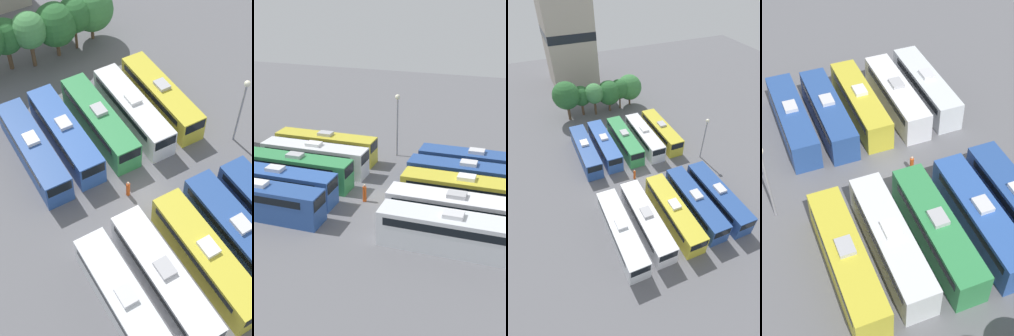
{
  "view_description": "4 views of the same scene",
  "coord_description": "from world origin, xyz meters",
  "views": [
    {
      "loc": [
        -14.21,
        -20.77,
        34.38
      ],
      "look_at": [
        -1.38,
        1.18,
        3.16
      ],
      "focal_mm": 50.0,
      "sensor_mm": 36.0,
      "label": 1
    },
    {
      "loc": [
        -38.98,
        -13.71,
        20.49
      ],
      "look_at": [
        1.7,
        0.17,
        2.26
      ],
      "focal_mm": 50.0,
      "sensor_mm": 36.0,
      "label": 2
    },
    {
      "loc": [
        -12.98,
        -26.63,
        28.75
      ],
      "look_at": [
        -1.65,
        0.45,
        2.41
      ],
      "focal_mm": 28.0,
      "sensor_mm": 36.0,
      "label": 3
    },
    {
      "loc": [
        11.54,
        27.78,
        29.99
      ],
      "look_at": [
        1.2,
        1.64,
        2.27
      ],
      "focal_mm": 50.0,
      "sensor_mm": 36.0,
      "label": 4
    }
  ],
  "objects": [
    {
      "name": "tree_1",
      "position": [
        -3.9,
        22.81,
        4.24
      ],
      "size": [
        3.96,
        3.96,
        6.25
      ],
      "color": "brown",
      "rests_on": "ground_plane"
    },
    {
      "name": "bus_6",
      "position": [
        -3.7,
        8.87,
        1.65
      ],
      "size": [
        2.61,
        11.86,
        3.36
      ],
      "color": "#2D56A8",
      "rests_on": "ground_plane"
    },
    {
      "name": "ground_plane",
      "position": [
        0.0,
        0.0,
        0.0
      ],
      "size": [
        119.86,
        119.86,
        0.0
      ],
      "primitive_type": "plane",
      "color": "slate"
    },
    {
      "name": "bus_9",
      "position": [
        7.2,
        8.71,
        1.65
      ],
      "size": [
        2.61,
        11.86,
        3.36
      ],
      "color": "gold",
      "rests_on": "ground_plane"
    },
    {
      "name": "bus_2",
      "position": [
        0.12,
        -8.63,
        1.65
      ],
      "size": [
        2.61,
        11.86,
        3.36
      ],
      "color": "gold",
      "rests_on": "ground_plane"
    },
    {
      "name": "light_pole",
      "position": [
        11.05,
        1.23,
        5.1
      ],
      "size": [
        0.6,
        0.6,
        7.48
      ],
      "color": "gray",
      "rests_on": "ground_plane"
    },
    {
      "name": "bus_3",
      "position": [
        3.58,
        -8.29,
        1.65
      ],
      "size": [
        2.61,
        11.86,
        3.36
      ],
      "color": "#284C93",
      "rests_on": "ground_plane"
    },
    {
      "name": "tree_2",
      "position": [
        -1.42,
        21.94,
        4.68
      ],
      "size": [
        4.02,
        4.02,
        6.72
      ],
      "color": "brown",
      "rests_on": "ground_plane"
    },
    {
      "name": "depot_building",
      "position": [
        -1.99,
        39.33,
        10.99
      ],
      "size": [
        10.59,
        11.26,
        21.81
      ],
      "color": "#B2A899",
      "rests_on": "ground_plane"
    },
    {
      "name": "bus_0",
      "position": [
        -7.22,
        -8.81,
        1.65
      ],
      "size": [
        2.61,
        11.86,
        3.36
      ],
      "color": "silver",
      "rests_on": "ground_plane"
    },
    {
      "name": "worker_person",
      "position": [
        -1.48,
        0.65,
        0.83
      ],
      "size": [
        0.36,
        0.36,
        1.78
      ],
      "color": "#CC4C19",
      "rests_on": "ground_plane"
    },
    {
      "name": "tree_5",
      "position": [
        6.79,
        23.23,
        4.05
      ],
      "size": [
        5.3,
        5.3,
        6.7
      ],
      "color": "brown",
      "rests_on": "ground_plane"
    },
    {
      "name": "bus_8",
      "position": [
        3.63,
        8.43,
        1.65
      ],
      "size": [
        2.61,
        11.86,
        3.36
      ],
      "color": "silver",
      "rests_on": "ground_plane"
    },
    {
      "name": "tree_0",
      "position": [
        -6.92,
        22.1,
        5.24
      ],
      "size": [
        5.37,
        5.37,
        7.96
      ],
      "color": "brown",
      "rests_on": "ground_plane"
    },
    {
      "name": "tree_4",
      "position": [
        4.27,
        22.49,
        4.42
      ],
      "size": [
        4.03,
        4.03,
        6.45
      ],
      "color": "brown",
      "rests_on": "ground_plane"
    },
    {
      "name": "tree_3",
      "position": [
        1.8,
        22.27,
        4.13
      ],
      "size": [
        4.94,
        4.94,
        6.61
      ],
      "color": "brown",
      "rests_on": "ground_plane"
    },
    {
      "name": "bus_4",
      "position": [
        7.09,
        -8.57,
        1.65
      ],
      "size": [
        2.61,
        11.86,
        3.36
      ],
      "color": "#284C93",
      "rests_on": "ground_plane"
    },
    {
      "name": "bus_1",
      "position": [
        -3.71,
        -8.43,
        1.65
      ],
      "size": [
        2.61,
        11.86,
        3.36
      ],
      "color": "white",
      "rests_on": "ground_plane"
    },
    {
      "name": "bus_5",
      "position": [
        -7.12,
        8.54,
        1.65
      ],
      "size": [
        2.61,
        11.86,
        3.36
      ],
      "color": "#284C93",
      "rests_on": "ground_plane"
    },
    {
      "name": "bus_7",
      "position": [
        0.0,
        8.76,
        1.65
      ],
      "size": [
        2.61,
        11.86,
        3.36
      ],
      "color": "#338C4C",
      "rests_on": "ground_plane"
    }
  ]
}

